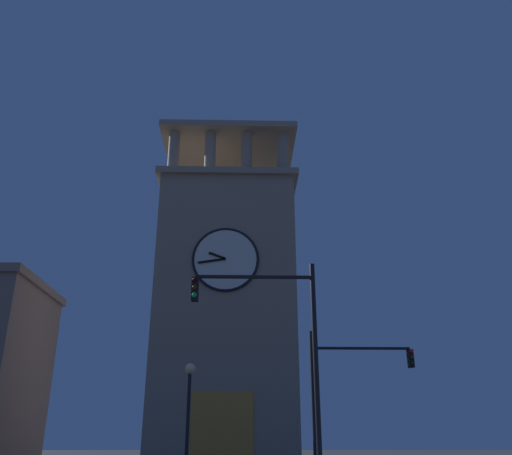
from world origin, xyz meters
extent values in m
cube|color=gray|center=(-3.33, -2.20, 8.29)|extent=(8.02, 7.06, 16.58)
cube|color=gray|center=(-3.33, -2.20, 16.78)|extent=(8.62, 7.66, 0.40)
cylinder|color=gray|center=(-6.74, 0.73, 18.41)|extent=(0.70, 0.70, 2.87)
cylinder|color=gray|center=(-4.46, 0.73, 18.41)|extent=(0.70, 0.70, 2.87)
cylinder|color=gray|center=(-2.19, 0.73, 18.41)|extent=(0.70, 0.70, 2.87)
cylinder|color=gray|center=(0.08, 0.73, 18.41)|extent=(0.70, 0.70, 2.87)
cylinder|color=gray|center=(-6.74, -5.13, 18.41)|extent=(0.70, 0.70, 2.87)
cylinder|color=gray|center=(-4.46, -5.13, 18.41)|extent=(0.70, 0.70, 2.87)
cylinder|color=gray|center=(-2.19, -5.13, 18.41)|extent=(0.70, 0.70, 2.87)
cylinder|color=gray|center=(0.08, -5.13, 18.41)|extent=(0.70, 0.70, 2.87)
cube|color=gray|center=(-3.33, -2.20, 20.05)|extent=(8.62, 7.66, 0.40)
cylinder|color=black|center=(-3.33, -2.20, 21.40)|extent=(0.12, 0.12, 2.31)
cylinder|color=silver|center=(-3.33, 1.39, 11.18)|extent=(3.65, 0.12, 3.65)
torus|color=black|center=(-3.33, 1.41, 11.18)|extent=(3.81, 0.16, 3.81)
cube|color=black|center=(-2.86, 1.49, 11.35)|extent=(0.98, 0.06, 0.46)
cube|color=black|center=(-2.56, 1.49, 11.05)|extent=(1.55, 0.06, 0.36)
cube|color=orange|center=(-3.33, 1.28, 2.00)|extent=(3.20, 0.24, 4.00)
cylinder|color=black|center=(-7.27, 7.26, 3.00)|extent=(0.16, 0.16, 6.00)
cylinder|color=black|center=(-9.37, 7.26, 5.28)|extent=(4.20, 0.12, 0.12)
cube|color=black|center=(-11.47, 7.26, 4.86)|extent=(0.22, 0.30, 0.75)
sphere|color=red|center=(-11.47, 7.44, 5.13)|extent=(0.16, 0.16, 0.16)
sphere|color=#392705|center=(-11.47, 7.44, 4.88)|extent=(0.16, 0.16, 0.16)
sphere|color=#063316|center=(-11.47, 7.44, 4.63)|extent=(0.16, 0.16, 0.16)
cylinder|color=black|center=(-6.57, 13.69, 3.47)|extent=(0.16, 0.16, 6.94)
cylinder|color=black|center=(-4.69, 13.69, 6.50)|extent=(3.76, 0.12, 0.12)
cube|color=black|center=(-2.81, 13.69, 6.07)|extent=(0.22, 0.30, 0.75)
sphere|color=#360505|center=(-2.81, 13.87, 6.35)|extent=(0.16, 0.16, 0.16)
sphere|color=#392705|center=(-2.81, 13.87, 6.10)|extent=(0.16, 0.16, 0.16)
sphere|color=#18C154|center=(-2.81, 13.87, 5.85)|extent=(0.16, 0.16, 0.16)
cylinder|color=black|center=(-2.16, 7.30, 2.09)|extent=(0.14, 0.14, 4.18)
sphere|color=#F9DB8C|center=(-2.16, 7.30, 4.40)|extent=(0.44, 0.44, 0.44)
camera|label=1|loc=(-4.35, 30.33, 1.55)|focal=37.79mm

